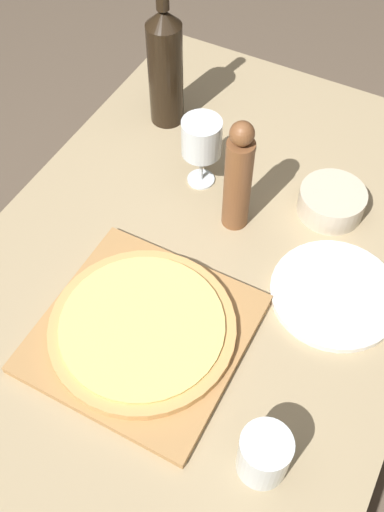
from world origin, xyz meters
name	(u,v)px	position (x,y,z in m)	size (l,w,h in m)	color
ground_plane	(195,412)	(0.00, 0.00, 0.00)	(12.00, 12.00, 0.00)	brown
dining_table	(196,297)	(0.00, 0.00, 0.64)	(0.88, 1.39, 0.73)	#9E8966
cutting_board	(143,333)	(-0.02, -0.17, 0.74)	(0.36, 0.36, 0.02)	#A87A47
pizza	(142,327)	(-0.02, -0.17, 0.76)	(0.34, 0.34, 0.02)	tan
wine_bottle	(165,66)	(-0.27, 0.37, 0.88)	(0.08, 0.08, 0.36)	black
pepper_mill	(238,179)	(0.01, 0.15, 0.86)	(0.06, 0.06, 0.27)	brown
wine_glass	(202,139)	(-0.11, 0.22, 0.85)	(0.08, 0.08, 0.17)	silver
small_bowl	(332,202)	(0.18, 0.27, 0.76)	(0.14, 0.14, 0.06)	beige
drinking_tumbler	(264,455)	(0.27, -0.29, 0.78)	(0.08, 0.08, 0.10)	silver
dinner_plate	(335,294)	(0.26, 0.07, 0.74)	(0.25, 0.25, 0.01)	silver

